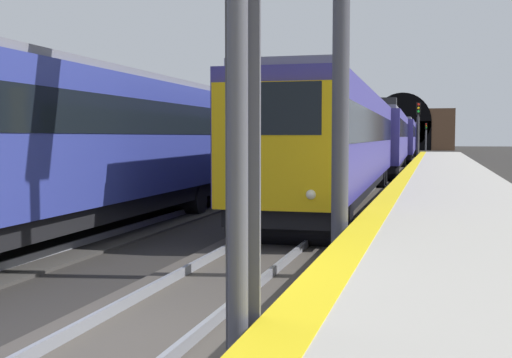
{
  "coord_description": "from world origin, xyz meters",
  "views": [
    {
      "loc": [
        -6.19,
        -3.31,
        2.39
      ],
      "look_at": [
        8.79,
        0.89,
        1.36
      ],
      "focal_mm": 44.91,
      "sensor_mm": 36.0,
      "label": 1
    }
  ],
  "objects_px": {
    "train_adjacent_platform": "(276,138)",
    "railway_signal_mid": "(418,127)",
    "railway_signal_near": "(238,60)",
    "train_main_approaching": "(393,138)",
    "railway_signal_far": "(426,134)"
  },
  "relations": [
    {
      "from": "train_adjacent_platform",
      "to": "railway_signal_mid",
      "type": "xyz_separation_m",
      "value": [
        24.78,
        -6.53,
        0.94
      ]
    },
    {
      "from": "train_adjacent_platform",
      "to": "railway_signal_mid",
      "type": "height_order",
      "value": "railway_signal_mid"
    },
    {
      "from": "railway_signal_near",
      "to": "train_main_approaching",
      "type": "bearing_deg",
      "value": -177.81
    },
    {
      "from": "train_adjacent_platform",
      "to": "train_main_approaching",
      "type": "bearing_deg",
      "value": -13.48
    },
    {
      "from": "railway_signal_near",
      "to": "railway_signal_mid",
      "type": "relative_size",
      "value": 0.95
    },
    {
      "from": "railway_signal_near",
      "to": "railway_signal_mid",
      "type": "xyz_separation_m",
      "value": [
        52.54,
        0.0,
        0.26
      ]
    },
    {
      "from": "train_adjacent_platform",
      "to": "railway_signal_far",
      "type": "bearing_deg",
      "value": -5.78
    },
    {
      "from": "train_main_approaching",
      "to": "train_adjacent_platform",
      "type": "height_order",
      "value": "train_main_approaching"
    },
    {
      "from": "railway_signal_mid",
      "to": "railway_signal_far",
      "type": "distance_m",
      "value": 49.18
    },
    {
      "from": "train_main_approaching",
      "to": "railway_signal_mid",
      "type": "xyz_separation_m",
      "value": [
        4.11,
        -1.85,
        0.92
      ]
    },
    {
      "from": "train_adjacent_platform",
      "to": "railway_signal_far",
      "type": "distance_m",
      "value": 74.25
    },
    {
      "from": "train_adjacent_platform",
      "to": "railway_signal_near",
      "type": "xyz_separation_m",
      "value": [
        -27.76,
        -6.53,
        0.68
      ]
    },
    {
      "from": "train_adjacent_platform",
      "to": "railway_signal_mid",
      "type": "relative_size",
      "value": 11.71
    },
    {
      "from": "train_adjacent_platform",
      "to": "railway_signal_mid",
      "type": "distance_m",
      "value": 25.64
    },
    {
      "from": "train_main_approaching",
      "to": "railway_signal_far",
      "type": "height_order",
      "value": "train_main_approaching"
    }
  ]
}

